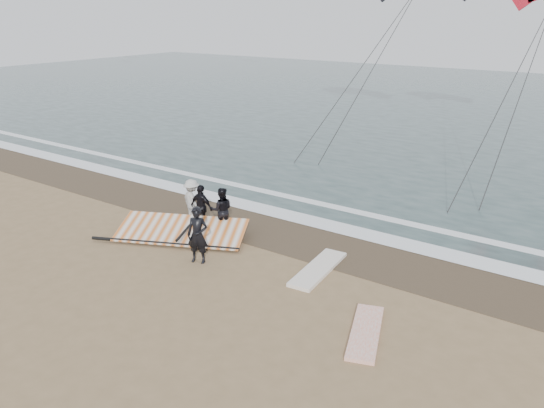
{
  "coord_description": "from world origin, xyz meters",
  "views": [
    {
      "loc": [
        8.36,
        -8.96,
        6.94
      ],
      "look_at": [
        0.12,
        3.0,
        1.6
      ],
      "focal_mm": 35.0,
      "sensor_mm": 36.0,
      "label": 1
    }
  ],
  "objects_px": {
    "man_main": "(198,235)",
    "board_white": "(365,332)",
    "board_cream": "(318,269)",
    "sail_rig": "(183,231)"
  },
  "relations": [
    {
      "from": "sail_rig",
      "to": "board_cream",
      "type": "bearing_deg",
      "value": 4.85
    },
    {
      "from": "board_cream",
      "to": "sail_rig",
      "type": "distance_m",
      "value": 4.84
    },
    {
      "from": "man_main",
      "to": "sail_rig",
      "type": "xyz_separation_m",
      "value": [
        -1.66,
        1.08,
        -0.65
      ]
    },
    {
      "from": "board_white",
      "to": "board_cream",
      "type": "xyz_separation_m",
      "value": [
        -2.44,
        2.09,
        0.01
      ]
    },
    {
      "from": "man_main",
      "to": "sail_rig",
      "type": "height_order",
      "value": "man_main"
    },
    {
      "from": "man_main",
      "to": "board_cream",
      "type": "relative_size",
      "value": 0.67
    },
    {
      "from": "board_white",
      "to": "sail_rig",
      "type": "height_order",
      "value": "sail_rig"
    },
    {
      "from": "man_main",
      "to": "board_white",
      "type": "relative_size",
      "value": 0.75
    },
    {
      "from": "board_white",
      "to": "board_cream",
      "type": "distance_m",
      "value": 3.22
    },
    {
      "from": "man_main",
      "to": "board_white",
      "type": "height_order",
      "value": "man_main"
    }
  ]
}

